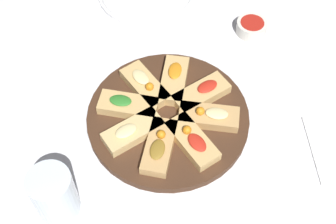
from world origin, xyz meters
TOP-DOWN VIEW (x-y plane):
  - ground_plane at (0.00, 0.00)m, footprint 3.00×3.00m
  - serving_board at (0.00, 0.00)m, footprint 0.32×0.32m
  - focaccia_slice_0 at (-0.01, 0.08)m, footprint 0.06×0.12m
  - focaccia_slice_1 at (-0.06, 0.05)m, footprint 0.12×0.11m
  - focaccia_slice_2 at (-0.08, -0.01)m, footprint 0.12×0.07m
  - focaccia_slice_3 at (-0.05, -0.07)m, footprint 0.11×0.12m
  - focaccia_slice_4 at (0.01, -0.08)m, footprint 0.06×0.12m
  - focaccia_slice_5 at (0.07, -0.05)m, footprint 0.12×0.11m
  - focaccia_slice_6 at (0.08, 0.01)m, footprint 0.12×0.07m
  - focaccia_slice_7 at (0.05, 0.06)m, footprint 0.11×0.12m
  - water_glass at (-0.08, 0.25)m, footprint 0.07×0.07m
  - dipping_bowl at (0.14, -0.28)m, footprint 0.07×0.07m

SIDE VIEW (x-z plane):
  - ground_plane at x=0.00m, z-range 0.00..0.00m
  - serving_board at x=0.00m, z-range 0.00..0.02m
  - dipping_bowl at x=0.14m, z-range 0.00..0.03m
  - focaccia_slice_0 at x=-0.01m, z-range 0.01..0.04m
  - focaccia_slice_4 at x=0.01m, z-range 0.01..0.04m
  - focaccia_slice_5 at x=0.07m, z-range 0.01..0.04m
  - focaccia_slice_7 at x=0.05m, z-range 0.01..0.04m
  - focaccia_slice_1 at x=-0.06m, z-range 0.01..0.05m
  - focaccia_slice_2 at x=-0.08m, z-range 0.01..0.05m
  - focaccia_slice_3 at x=-0.05m, z-range 0.01..0.05m
  - focaccia_slice_6 at x=0.08m, z-range 0.01..0.05m
  - water_glass at x=-0.08m, z-range 0.00..0.11m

